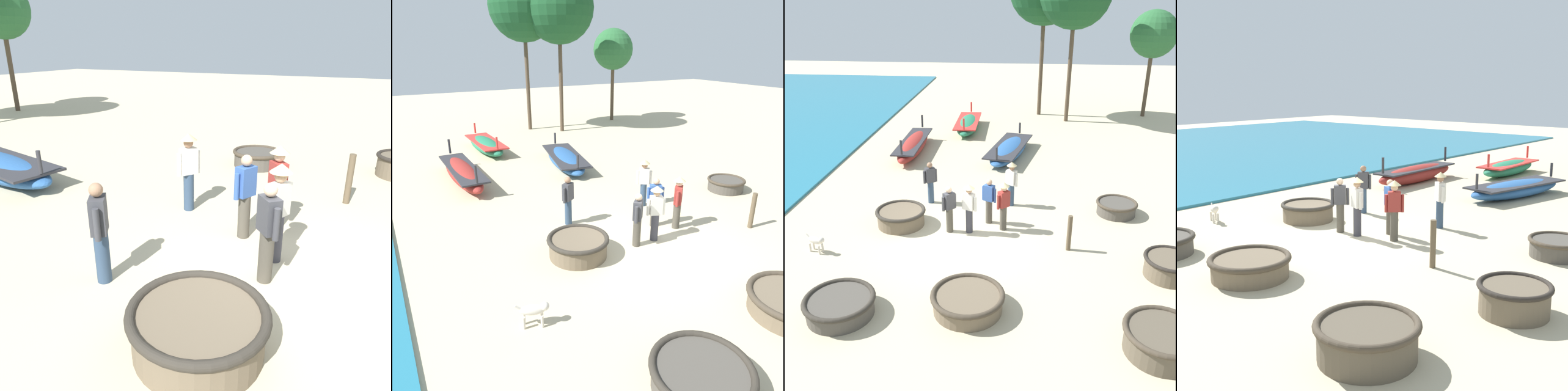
{
  "view_description": "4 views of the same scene",
  "coord_description": "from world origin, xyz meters",
  "views": [
    {
      "loc": [
        -5.28,
        -0.82,
        3.33
      ],
      "look_at": [
        0.13,
        1.76,
        0.95
      ],
      "focal_mm": 35.0,
      "sensor_mm": 36.0,
      "label": 1
    },
    {
      "loc": [
        -6.27,
        -7.23,
        5.31
      ],
      "look_at": [
        -0.75,
        2.53,
        0.82
      ],
      "focal_mm": 35.0,
      "sensor_mm": 36.0,
      "label": 2
    },
    {
      "loc": [
        1.84,
        -12.67,
        7.09
      ],
      "look_at": [
        0.46,
        1.6,
        0.77
      ],
      "focal_mm": 42.0,
      "sensor_mm": 36.0,
      "label": 3
    },
    {
      "loc": [
        10.08,
        -10.51,
        4.22
      ],
      "look_at": [
        -0.38,
        1.74,
        0.85
      ],
      "focal_mm": 50.0,
      "sensor_mm": 36.0,
      "label": 4
    }
  ],
  "objects": [
    {
      "name": "coracle_far_left",
      "position": [
        0.66,
        -3.62,
        0.28
      ],
      "size": [
        1.82,
        1.82,
        0.51
      ],
      "color": "brown",
      "rests_on": "ground"
    },
    {
      "name": "mooring_post_inland",
      "position": [
        3.33,
        -0.47,
        0.57
      ],
      "size": [
        0.14,
        0.14,
        1.14
      ],
      "primitive_type": "cylinder",
      "color": "brown",
      "rests_on": "ground"
    },
    {
      "name": "fisherman_crouching",
      "position": [
        1.5,
        2.57,
        0.96
      ],
      "size": [
        0.45,
        0.38,
        1.67
      ],
      "color": "#2D425B",
      "rests_on": "ground"
    },
    {
      "name": "fisherman_with_hat",
      "position": [
        0.23,
        0.37,
        0.96
      ],
      "size": [
        0.5,
        0.36,
        1.67
      ],
      "color": "#383842",
      "rests_on": "ground"
    },
    {
      "name": "fisherman_hauling",
      "position": [
        1.31,
        0.66,
        0.96
      ],
      "size": [
        0.42,
        0.39,
        1.67
      ],
      "color": "#4C473D",
      "rests_on": "ground"
    },
    {
      "name": "long_boat_white_hull",
      "position": [
        1.21,
        8.11,
        0.32
      ],
      "size": [
        2.28,
        4.84,
        1.09
      ],
      "color": "#285693",
      "rests_on": "ground"
    },
    {
      "name": "ground_plane",
      "position": [
        0.0,
        0.0,
        0.0
      ],
      "size": [
        80.0,
        80.0,
        0.0
      ],
      "primitive_type": "plane",
      "color": "#C6B793"
    },
    {
      "name": "fisherman_standing_left",
      "position": [
        0.8,
        1.1,
        0.84
      ],
      "size": [
        0.49,
        0.35,
        1.57
      ],
      "color": "#4C473D",
      "rests_on": "ground"
    },
    {
      "name": "long_boat_blue_hull",
      "position": [
        -3.43,
        8.19,
        0.38
      ],
      "size": [
        1.09,
        4.94,
        1.31
      ],
      "color": "maroon",
      "rests_on": "ground"
    },
    {
      "name": "fisherman_by_coracle",
      "position": [
        -0.41,
        0.35,
        0.84
      ],
      "size": [
        0.41,
        0.39,
        1.57
      ],
      "color": "#4C473D",
      "rests_on": "ground"
    },
    {
      "name": "fisherman_standing_right",
      "position": [
        -1.45,
        2.53,
        0.84
      ],
      "size": [
        0.46,
        0.37,
        1.57
      ],
      "color": "#2D425B",
      "rests_on": "ground"
    },
    {
      "name": "coracle_nearest",
      "position": [
        5.2,
        2.19,
        0.26
      ],
      "size": [
        1.42,
        1.42,
        0.47
      ],
      "color": "#4C473F",
      "rests_on": "ground"
    },
    {
      "name": "dog",
      "position": [
        -4.15,
        -1.33,
        0.37
      ],
      "size": [
        0.65,
        0.38,
        0.55
      ],
      "color": "beige",
      "rests_on": "ground"
    },
    {
      "name": "coracle_center",
      "position": [
        -2.1,
        0.66,
        0.31
      ],
      "size": [
        1.66,
        1.66,
        0.57
      ],
      "color": "brown",
      "rests_on": "ground"
    },
    {
      "name": "coracle_front_left",
      "position": [
        5.94,
        -1.64,
        0.32
      ],
      "size": [
        1.4,
        1.4,
        0.6
      ],
      "color": "brown",
      "rests_on": "ground"
    },
    {
      "name": "long_boat_ochre_hull",
      "position": [
        -1.29,
        12.49,
        0.34
      ],
      "size": [
        1.28,
        4.35,
        1.16
      ],
      "color": "#237551",
      "rests_on": "ground"
    },
    {
      "name": "coracle_weathered",
      "position": [
        4.97,
        -4.65,
        0.34
      ],
      "size": [
        1.7,
        1.7,
        0.63
      ],
      "color": "brown",
      "rests_on": "ground"
    }
  ]
}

